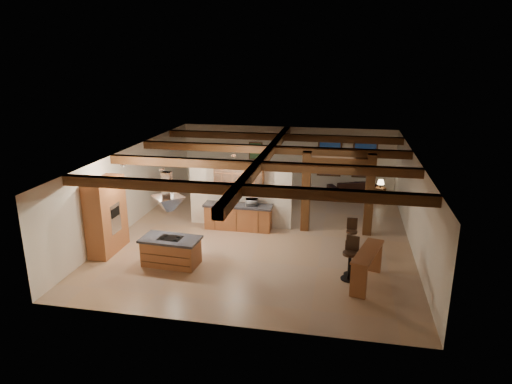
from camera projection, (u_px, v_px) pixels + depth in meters
ground at (265, 232)px, 16.42m from camera, size 12.00×12.00×0.00m
room_walls at (265, 184)px, 15.91m from camera, size 12.00×12.00×12.00m
ceiling_beams at (265, 157)px, 15.62m from camera, size 10.00×12.00×0.28m
timber_posts at (338, 185)px, 15.92m from camera, size 2.50×0.30×2.90m
partition_wall at (240, 197)px, 16.76m from camera, size 3.80×0.18×2.20m
pantry_cabinet at (106, 216)px, 14.50m from camera, size 0.67×1.60×2.40m
back_counter at (238, 217)px, 16.57m from camera, size 2.50×0.66×0.94m
upper_display_cabinet at (239, 179)px, 16.36m from camera, size 1.80×0.36×0.95m
range_hood at (169, 209)px, 13.38m from camera, size 1.10×1.10×1.40m
back_windows at (347, 159)px, 21.04m from camera, size 2.70×0.07×1.70m
framed_art at (256, 151)px, 21.78m from camera, size 0.65×0.05×0.85m
recessed_cans at (175, 163)px, 14.25m from camera, size 3.16×2.46×0.03m
kitchen_island at (171, 251)px, 13.77m from camera, size 1.81×1.05×0.88m
dining_table at (262, 201)px, 18.90m from camera, size 1.90×1.29×0.61m
sofa at (352, 187)px, 20.78m from camera, size 2.32×1.64×0.63m
microwave at (252, 202)px, 16.31m from camera, size 0.46×0.35×0.23m
bar_counter at (367, 262)px, 12.52m from camera, size 0.98×1.96×1.00m
side_table at (380, 193)px, 20.13m from camera, size 0.54×0.54×0.50m
table_lamp at (381, 182)px, 19.98m from camera, size 0.31×0.31×0.36m
bar_stool_a at (350, 258)px, 12.81m from camera, size 0.47×0.49×1.27m
bar_stool_b at (350, 258)px, 13.12m from camera, size 0.35×0.36×1.01m
bar_stool_c at (352, 235)px, 14.63m from camera, size 0.39×0.39×1.11m
dining_chairs at (262, 193)px, 18.81m from camera, size 2.10×2.10×1.27m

